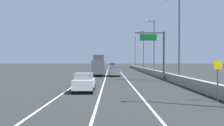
# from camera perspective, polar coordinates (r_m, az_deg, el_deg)

# --- Properties ---
(ground_plane) EXTENTS (320.00, 320.00, 0.00)m
(ground_plane) POSITION_cam_1_polar(r_m,az_deg,el_deg) (67.99, 0.59, -1.94)
(ground_plane) COLOR #26282B
(lane_stripe_left) EXTENTS (0.16, 130.00, 0.00)m
(lane_stripe_left) POSITION_cam_1_polar(r_m,az_deg,el_deg) (59.16, -4.62, -2.33)
(lane_stripe_left) COLOR silver
(lane_stripe_left) RESTS_ON ground_plane
(lane_stripe_center) EXTENTS (0.16, 130.00, 0.00)m
(lane_stripe_center) POSITION_cam_1_polar(r_m,az_deg,el_deg) (59.00, -1.22, -2.33)
(lane_stripe_center) COLOR silver
(lane_stripe_center) RESTS_ON ground_plane
(lane_stripe_right) EXTENTS (0.16, 130.00, 0.00)m
(lane_stripe_right) POSITION_cam_1_polar(r_m,az_deg,el_deg) (59.04, 2.18, -2.33)
(lane_stripe_right) COLOR silver
(lane_stripe_right) RESTS_ON ground_plane
(jersey_barrier_right) EXTENTS (0.60, 120.00, 1.10)m
(jersey_barrier_right) POSITION_cam_1_polar(r_m,az_deg,el_deg) (44.86, 11.05, -2.58)
(jersey_barrier_right) COLOR gray
(jersey_barrier_right) RESTS_ON ground_plane
(overhead_sign_gantry) EXTENTS (4.68, 0.36, 7.50)m
(overhead_sign_gantry) POSITION_cam_1_polar(r_m,az_deg,el_deg) (36.41, 11.57, 3.25)
(overhead_sign_gantry) COLOR #47474C
(overhead_sign_gantry) RESTS_ON ground_plane
(speed_advisory_sign) EXTENTS (0.60, 0.11, 3.00)m
(speed_advisory_sign) POSITION_cam_1_polar(r_m,az_deg,el_deg) (18.87, 24.56, -3.36)
(speed_advisory_sign) COLOR #4C4C51
(speed_advisory_sign) RESTS_ON ground_plane
(lamp_post_right_second) EXTENTS (2.14, 0.44, 11.84)m
(lamp_post_right_second) POSITION_cam_1_polar(r_m,az_deg,el_deg) (33.85, 15.86, 6.78)
(lamp_post_right_second) COLOR #4C4C51
(lamp_post_right_second) RESTS_ON ground_plane
(lamp_post_right_third) EXTENTS (2.14, 0.44, 11.84)m
(lamp_post_right_third) POSITION_cam_1_polar(r_m,az_deg,el_deg) (51.58, 10.09, 4.67)
(lamp_post_right_third) COLOR #4C4C51
(lamp_post_right_third) RESTS_ON ground_plane
(lamp_post_right_fourth) EXTENTS (2.14, 0.44, 11.84)m
(lamp_post_right_fourth) POSITION_cam_1_polar(r_m,az_deg,el_deg) (69.65, 7.60, 3.62)
(lamp_post_right_fourth) COLOR #4C4C51
(lamp_post_right_fourth) RESTS_ON ground_plane
(lamp_post_right_fifth) EXTENTS (2.14, 0.44, 11.84)m
(lamp_post_right_fifth) POSITION_cam_1_polar(r_m,az_deg,el_deg) (87.72, 5.59, 3.01)
(lamp_post_right_fifth) COLOR #4C4C51
(lamp_post_right_fifth) RESTS_ON ground_plane
(car_gray_0) EXTENTS (2.05, 4.63, 2.09)m
(car_gray_0) POSITION_cam_1_polar(r_m,az_deg,el_deg) (44.75, 0.63, -1.95)
(car_gray_0) COLOR slate
(car_gray_0) RESTS_ON ground_plane
(car_blue_1) EXTENTS (1.91, 4.59, 2.07)m
(car_blue_1) POSITION_cam_1_polar(r_m,az_deg,el_deg) (84.07, 0.14, -0.74)
(car_blue_1) COLOR #1E389E
(car_blue_1) RESTS_ON ground_plane
(car_silver_2) EXTENTS (2.02, 4.31, 1.85)m
(car_silver_2) POSITION_cam_1_polar(r_m,az_deg,el_deg) (22.81, -6.87, -4.73)
(car_silver_2) COLOR #B7B7BC
(car_silver_2) RESTS_ON ground_plane
(car_white_3) EXTENTS (2.01, 4.37, 2.10)m
(car_white_3) POSITION_cam_1_polar(r_m,az_deg,el_deg) (84.72, -3.79, -0.73)
(car_white_3) COLOR white
(car_white_3) RESTS_ON ground_plane
(car_green_4) EXTENTS (1.98, 4.32, 1.88)m
(car_green_4) POSITION_cam_1_polar(r_m,az_deg,el_deg) (94.80, -3.45, -0.65)
(car_green_4) COLOR #196033
(car_green_4) RESTS_ON ground_plane
(box_truck) EXTENTS (2.65, 7.58, 4.18)m
(box_truck) POSITION_cam_1_polar(r_m,az_deg,el_deg) (45.78, -3.36, -0.81)
(box_truck) COLOR #4C4C51
(box_truck) RESTS_ON ground_plane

